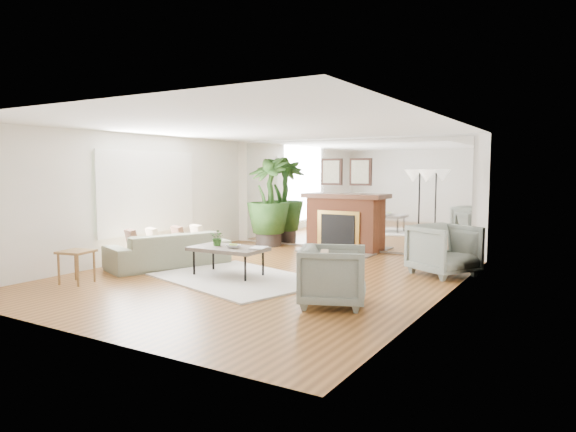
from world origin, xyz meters
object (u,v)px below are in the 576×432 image
Objects in this scene: sofa at (169,250)px; side_table at (76,256)px; potted_ficus at (268,199)px; fireplace at (342,222)px; armchair_back at (444,250)px; armchair_front at (333,276)px; coffee_table at (228,249)px; floor_lamp at (420,183)px.

sofa reaches higher than side_table.
potted_ficus reaches higher than side_table.
armchair_back is (2.60, -1.47, -0.22)m from fireplace.
potted_ficus is (0.13, 3.17, 0.80)m from sofa.
armchair_front is at bearing -47.79° from potted_ficus.
fireplace is 0.98× the size of potted_ficus.
coffee_table is at bearing -67.63° from potted_ficus.
sofa is 4.03× the size of side_table.
armchair_back is 6.04m from side_table.
potted_ficus reaches higher than armchair_front.
potted_ficus reaches higher than coffee_table.
sofa is 4.93m from armchair_back.
armchair_front is at bearing -89.79° from floor_lamp.
side_table is at bearing -130.58° from floor_lamp.
sofa is (-1.97, -3.33, -0.34)m from fireplace.
side_table reaches higher than coffee_table.
fireplace is 2.14× the size of armchair_back.
sofa is at bearing 54.50° from armchair_front.
coffee_table is 1.33× the size of armchair_back.
armchair_back is at bearing -29.47° from fireplace.
armchair_back is at bearing -54.21° from floor_lamp.
armchair_back reaches higher than armchair_front.
floor_lamp reaches higher than side_table.
armchair_front is 0.48× the size of floor_lamp.
floor_lamp is (1.83, -0.40, 0.88)m from fireplace.
sofa is at bearing -92.44° from potted_ficus.
armchair_back is 4.68m from potted_ficus.
floor_lamp reaches higher than sofa.
fireplace is 2.07m from floor_lamp.
armchair_front is 0.41× the size of potted_ficus.
potted_ficus is at bearing 85.72° from side_table.
armchair_front reaches higher than coffee_table.
coffee_table is 3.64m from potted_ficus.
side_table is 5.02m from potted_ficus.
floor_lamp reaches higher than coffee_table.
sofa is 1.22× the size of floor_lamp.
potted_ficus is at bearing -175.05° from fireplace.
coffee_table is 0.58× the size of sofa.
sofa is 4.95m from floor_lamp.
side_table is (-1.73, -1.65, -0.02)m from coffee_table.
side_table is at bearing -136.33° from coffee_table.
potted_ficus is (-1.84, -0.16, 0.46)m from fireplace.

